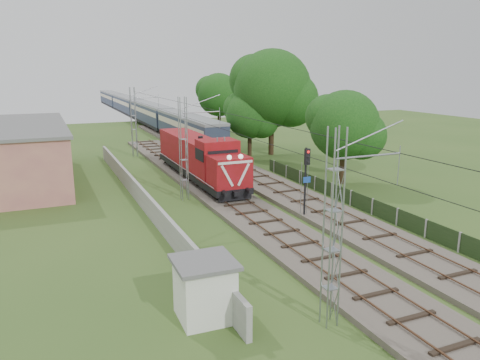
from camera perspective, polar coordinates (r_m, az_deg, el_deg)
name	(u,v)px	position (r m, az deg, el deg)	size (l,w,h in m)	color
ground	(294,246)	(27.65, 6.63, -7.99)	(140.00, 140.00, 0.00)	#35551F
track_main	(246,210)	(33.48, 0.68, -3.71)	(4.20, 70.00, 0.45)	#6B6054
track_side	(239,169)	(46.96, -0.18, 1.31)	(4.20, 80.00, 0.45)	#6B6054
catenary	(184,149)	(36.18, -6.82, 3.79)	(3.31, 70.00, 8.00)	gray
boundary_wall	(140,195)	(36.07, -12.09, -1.82)	(0.25, 40.00, 1.50)	#9E9E99
station_building	(18,153)	(46.86, -25.43, 3.02)	(8.40, 20.40, 5.22)	tan
fence	(373,207)	(34.17, 15.86, -3.15)	(0.12, 32.00, 1.20)	black
locomotive	(199,157)	(42.36, -5.00, 2.79)	(3.03, 17.29, 4.39)	black
coach_rake	(137,108)	(94.75, -12.39, 8.57)	(2.99, 89.31, 3.46)	black
signal_post	(306,171)	(31.60, 8.09, 1.14)	(0.55, 0.43, 4.94)	black
relay_hut	(205,289)	(19.67, -4.32, -13.11)	(2.53, 2.53, 2.54)	silver
tree_a	(345,126)	(42.12, 12.71, 6.45)	(6.39, 6.09, 8.28)	#3C2518
tree_b	(273,89)	(55.46, 4.04, 10.97)	(9.50, 9.05, 12.32)	#3C2518
tree_c	(250,115)	(54.90, 1.28, 7.96)	(5.95, 5.66, 7.71)	#3C2518
tree_d	(220,95)	(76.32, -2.51, 10.28)	(7.23, 6.88, 9.37)	#3C2518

